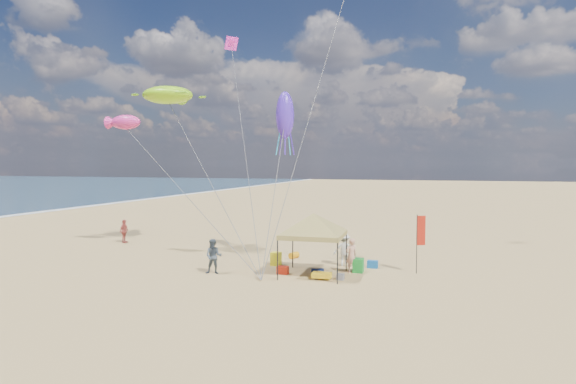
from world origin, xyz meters
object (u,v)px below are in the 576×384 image
object	(u,v)px
chair_yellow	(276,259)
chair_green	(358,265)
person_near_b	(214,256)
canopy_tent	(314,216)
cooler_blue	(373,264)
feather_flag	(420,234)
person_near_c	(344,249)
person_far_a	(124,231)
person_near_a	(351,255)
beach_cart	(322,275)
cooler_red	(283,270)

from	to	relation	value
chair_yellow	chair_green	bearing A→B (deg)	-4.09
chair_yellow	person_near_b	world-z (taller)	person_near_b
canopy_tent	chair_green	xyz separation A→B (m)	(1.98, 1.29, -2.57)
canopy_tent	cooler_blue	size ratio (longest dim) A/B	10.52
feather_flag	person_near_c	bearing A→B (deg)	170.92
person_far_a	person_near_a	bearing A→B (deg)	-109.32
feather_flag	person_near_b	bearing A→B (deg)	-161.92
canopy_tent	person_near_a	size ratio (longest dim) A/B	3.32
chair_yellow	person_near_b	bearing A→B (deg)	-129.19
person_near_a	person_near_b	xyz separation A→B (m)	(-6.42, -2.35, 0.01)
person_near_b	person_far_a	bearing A→B (deg)	131.79
chair_green	feather_flag	bearing A→B (deg)	13.00
person_near_a	person_near_c	xyz separation A→B (m)	(-0.64, 1.43, 0.02)
cooler_blue	person_near_c	xyz separation A→B (m)	(-1.52, 0.07, 0.69)
person_near_b	canopy_tent	bearing A→B (deg)	-1.14
feather_flag	person_far_a	xyz separation A→B (m)	(-19.67, 3.33, -1.16)
feather_flag	chair_green	size ratio (longest dim) A/B	4.18
cooler_blue	chair_yellow	world-z (taller)	chair_yellow
feather_flag	person_near_c	world-z (taller)	feather_flag
cooler_blue	chair_yellow	bearing A→B (deg)	-169.68
person_far_a	feather_flag	bearing A→B (deg)	-104.79
person_near_b	person_far_a	distance (m)	11.92
cooler_blue	person_near_a	size ratio (longest dim) A/B	0.32
canopy_tent	cooler_blue	world-z (taller)	canopy_tent
cooler_blue	chair_green	world-z (taller)	chair_green
feather_flag	cooler_blue	size ratio (longest dim) A/B	5.42
person_near_a	chair_yellow	bearing A→B (deg)	-50.23
chair_yellow	person_near_a	xyz separation A→B (m)	(4.13, -0.45, 0.51)
beach_cart	person_near_b	bearing A→B (deg)	-174.72
chair_green	beach_cart	xyz separation A→B (m)	(-1.40, -1.99, -0.15)
canopy_tent	feather_flag	size ratio (longest dim) A/B	1.94
cooler_red	person_near_b	size ratio (longest dim) A/B	0.31
beach_cart	person_near_a	distance (m)	2.24
person_near_a	person_near_b	distance (m)	6.83
feather_flag	chair_green	bearing A→B (deg)	-167.00
chair_green	person_near_a	xyz separation A→B (m)	(-0.33, -0.13, 0.51)
beach_cart	chair_yellow	bearing A→B (deg)	143.03
chair_yellow	person_near_c	world-z (taller)	person_near_c
person_near_a	person_far_a	size ratio (longest dim) A/B	1.07
person_near_a	person_near_b	size ratio (longest dim) A/B	0.99
cooler_red	canopy_tent	bearing A→B (deg)	8.00
chair_green	person_far_a	distance (m)	17.22
beach_cart	person_near_b	world-z (taller)	person_near_b
beach_cart	person_near_c	xyz separation A→B (m)	(0.43, 3.29, 0.68)
cooler_blue	person_far_a	xyz separation A→B (m)	(-17.30, 2.78, 0.61)
cooler_blue	person_near_b	distance (m)	8.21
person_near_c	person_far_a	world-z (taller)	person_near_c
person_near_a	feather_flag	bearing A→B (deg)	149.88
person_near_a	person_near_b	world-z (taller)	person_near_b
cooler_red	person_near_c	bearing A→B (deg)	48.00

